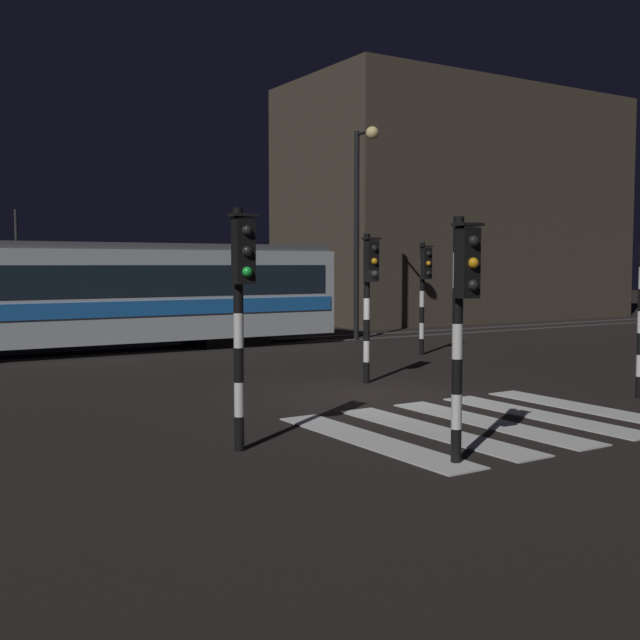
# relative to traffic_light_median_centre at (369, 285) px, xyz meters

# --- Properties ---
(ground_plane) EXTENTS (120.00, 120.00, 0.00)m
(ground_plane) POSITION_rel_traffic_light_median_centre_xyz_m (-0.82, -1.43, -2.17)
(ground_plane) COLOR black
(rail_near) EXTENTS (80.00, 0.12, 0.03)m
(rail_near) POSITION_rel_traffic_light_median_centre_xyz_m (-0.82, 8.45, -2.16)
(rail_near) COLOR #59595E
(rail_near) RESTS_ON ground
(rail_far) EXTENTS (80.00, 0.12, 0.03)m
(rail_far) POSITION_rel_traffic_light_median_centre_xyz_m (-0.82, 9.88, -2.16)
(rail_far) COLOR #59595E
(rail_far) RESTS_ON ground
(crosswalk_zebra) EXTENTS (5.60, 4.32, 0.02)m
(crosswalk_zebra) POSITION_rel_traffic_light_median_centre_xyz_m (-0.82, -4.61, -2.16)
(crosswalk_zebra) COLOR silver
(crosswalk_zebra) RESTS_ON ground
(traffic_light_median_centre) EXTENTS (0.36, 0.42, 3.29)m
(traffic_light_median_centre) POSITION_rel_traffic_light_median_centre_xyz_m (0.00, 0.00, 0.00)
(traffic_light_median_centre) COLOR black
(traffic_light_median_centre) RESTS_ON ground
(traffic_light_corner_near_left) EXTENTS (0.36, 0.42, 3.40)m
(traffic_light_corner_near_left) POSITION_rel_traffic_light_median_centre_xyz_m (-5.17, -4.24, 0.07)
(traffic_light_corner_near_left) COLOR black
(traffic_light_corner_near_left) RESTS_ON ground
(traffic_light_kerb_mid_left) EXTENTS (0.36, 0.42, 3.24)m
(traffic_light_kerb_mid_left) POSITION_rel_traffic_light_median_centre_xyz_m (-3.05, -6.40, -0.03)
(traffic_light_kerb_mid_left) COLOR black
(traffic_light_kerb_mid_left) RESTS_ON ground
(traffic_light_corner_far_right) EXTENTS (0.36, 0.42, 3.25)m
(traffic_light_corner_far_right) POSITION_rel_traffic_light_median_centre_xyz_m (4.51, 3.63, -0.03)
(traffic_light_corner_far_right) COLOR black
(traffic_light_corner_far_right) RESTS_ON ground
(street_lamp_trackside_right) EXTENTS (0.44, 1.21, 7.19)m
(street_lamp_trackside_right) POSITION_rel_traffic_light_median_centre_xyz_m (5.44, 8.20, 2.39)
(street_lamp_trackside_right) COLOR black
(street_lamp_trackside_right) RESTS_ON ground
(tram) EXTENTS (15.18, 2.58, 4.15)m
(tram) POSITION_rel_traffic_light_median_centre_xyz_m (-3.32, 9.16, -0.43)
(tram) COLOR #B2BCC1
(tram) RESTS_ON ground
(building_backdrop) EXTENTS (16.47, 8.00, 10.85)m
(building_backdrop) POSITION_rel_traffic_light_median_centre_xyz_m (16.16, 15.49, 3.25)
(building_backdrop) COLOR #42382D
(building_backdrop) RESTS_ON ground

